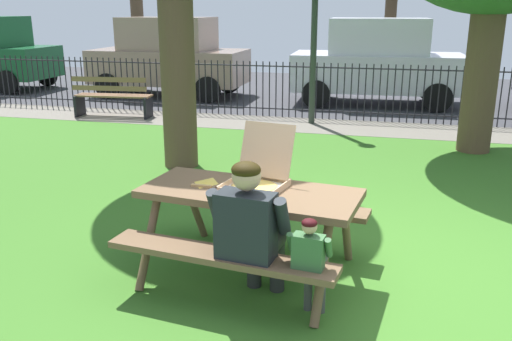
{
  "coord_description": "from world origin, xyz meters",
  "views": [
    {
      "loc": [
        -0.0,
        -4.37,
        2.22
      ],
      "look_at": [
        -1.17,
        0.36,
        0.75
      ],
      "focal_mm": 38.12,
      "sensor_mm": 36.0,
      "label": 1
    }
  ],
  "objects": [
    {
      "name": "park_bench_left",
      "position": [
        -5.63,
        5.86,
        0.42
      ],
      "size": [
        1.63,
        0.6,
        0.85
      ],
      "color": "brown",
      "rests_on": "ground"
    },
    {
      "name": "pizza_box_open",
      "position": [
        -1.03,
        -0.16,
        0.86
      ],
      "size": [
        0.57,
        0.65,
        0.5
      ],
      "color": "tan",
      "rests_on": "picnic_table_foreground"
    },
    {
      "name": "picnic_table_foreground",
      "position": [
        -1.08,
        -0.26,
        0.6
      ],
      "size": [
        1.97,
        1.7,
        0.79
      ],
      "color": "brown",
      "rests_on": "ground"
    },
    {
      "name": "iron_fence_streetside",
      "position": [
        0.0,
        6.7,
        0.58
      ],
      "size": [
        23.88,
        0.03,
        1.15
      ],
      "color": "black",
      "rests_on": "ground"
    },
    {
      "name": "parked_car_center",
      "position": [
        -0.35,
        8.81,
        1.01
      ],
      "size": [
        3.96,
        1.96,
        1.98
      ],
      "color": "silver",
      "rests_on": "ground"
    },
    {
      "name": "ground",
      "position": [
        0.0,
        1.35,
        -0.01
      ],
      "size": [
        28.0,
        10.7,
        0.02
      ],
      "primitive_type": "cube",
      "color": "#3B7125"
    },
    {
      "name": "street_asphalt",
      "position": [
        0.0,
        10.63,
        -0.01
      ],
      "size": [
        28.0,
        7.86,
        0.01
      ],
      "primitive_type": "cube",
      "color": "#38383D"
    },
    {
      "name": "child_at_table",
      "position": [
        -0.47,
        -0.87,
        0.51
      ],
      "size": [
        0.33,
        0.33,
        0.83
      ],
      "color": "#454545",
      "rests_on": "ground"
    },
    {
      "name": "lamp_post_walkway",
      "position": [
        -1.49,
        6.21,
        2.36
      ],
      "size": [
        0.28,
        0.28,
        3.83
      ],
      "color": "#2D382D",
      "rests_on": "ground"
    },
    {
      "name": "pizza_slice_on_table",
      "position": [
        -1.48,
        -0.19,
        0.78
      ],
      "size": [
        0.18,
        0.25,
        0.02
      ],
      "color": "#ECC74B",
      "rests_on": "picnic_table_foreground"
    },
    {
      "name": "cobblestone_walkway",
      "position": [
        0.0,
        6.0,
        -0.0
      ],
      "size": [
        28.0,
        1.4,
        0.01
      ],
      "primitive_type": "cube",
      "color": "slate"
    },
    {
      "name": "parked_car_left",
      "position": [
        -5.57,
        8.81,
        1.01
      ],
      "size": [
        3.91,
        1.85,
        1.98
      ],
      "color": "gray",
      "rests_on": "ground"
    },
    {
      "name": "adult_at_table",
      "position": [
        -0.93,
        -0.78,
        0.66
      ],
      "size": [
        0.63,
        0.62,
        1.19
      ],
      "color": "#282828",
      "rests_on": "ground"
    }
  ]
}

